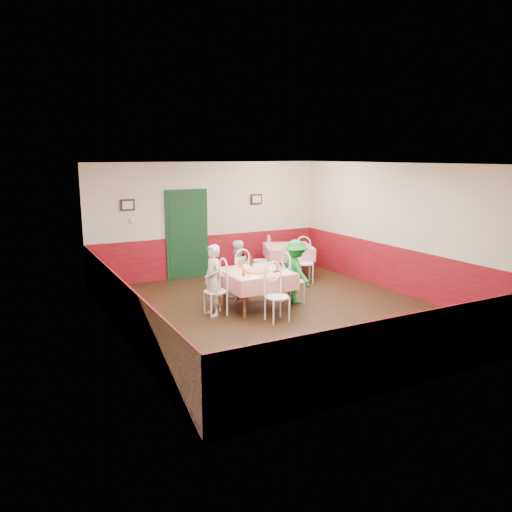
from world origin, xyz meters
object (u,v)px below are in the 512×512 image
beer_bottle (251,261)px  pizza (257,271)px  chair_near (277,297)px  main_table (256,290)px  chair_far (238,277)px  diner_far (237,269)px  second_table (288,261)px  chair_right (294,281)px  glass_c (241,264)px  diner_left (213,280)px  glass_b (278,267)px  glass_a (244,272)px  wallet (277,272)px  diner_right (296,272)px  chair_left (215,291)px  chair_second_b (305,263)px  chair_second_a (262,261)px

beer_bottle → pizza: bearing=-103.7°
chair_near → main_table: bearing=90.1°
chair_far → diner_far: (0.00, 0.05, 0.16)m
main_table → diner_far: bearing=88.8°
second_table → pizza: size_ratio=2.50×
chair_right → diner_far: (-0.83, 0.92, 0.16)m
glass_c → diner_left: 0.86m
glass_c → diner_far: diner_far is taller
glass_b → diner_far: size_ratio=0.11×
glass_a → wallet: (0.69, -0.04, -0.06)m
beer_bottle → diner_right: size_ratio=0.17×
chair_near → glass_b: bearing=60.4°
glass_a → glass_b: bearing=3.8°
chair_left → glass_a: chair_left is taller
chair_right → diner_far: 1.25m
glass_a → diner_right: (1.29, 0.24, -0.18)m
chair_second_b → diner_right: (-1.09, -1.32, 0.20)m
chair_second_a → diner_right: bearing=10.5°
chair_far → diner_left: size_ratio=0.67×
main_table → glass_a: (-0.39, -0.25, 0.45)m
glass_a → chair_near: bearing=-57.9°
glass_c → main_table: bearing=-69.5°
second_table → chair_near: chair_near is taller
chair_second_a → glass_c: size_ratio=5.95×
diner_left → chair_second_b: bearing=113.3°
second_table → main_table: bearing=-134.1°
chair_right → wallet: 0.69m
chair_right → wallet: size_ratio=8.18×
diner_far → chair_right: bearing=125.1°
chair_second_b → glass_a: 2.87m
chair_left → second_table: bearing=125.7°
diner_right → chair_right: bearing=87.1°
chair_right → chair_near: 1.20m
beer_bottle → wallet: (0.20, -0.68, -0.10)m
main_table → diner_right: 0.94m
glass_a → beer_bottle: beer_bottle is taller
main_table → chair_left: chair_left is taller
chair_near → beer_bottle: bearing=86.1°
chair_second_a → diner_right: 2.10m
chair_near → glass_c: size_ratio=5.95×
chair_second_b → glass_c: 2.35m
glass_a → diner_far: size_ratio=0.11×
chair_right → glass_c: size_ratio=5.95×
chair_second_a → beer_bottle: bearing=-14.7°
second_table → diner_right: (-1.09, -2.07, 0.27)m
chair_right → glass_b: bearing=115.4°
glass_c → wallet: (0.44, -0.67, -0.06)m
second_table → wallet: size_ratio=10.18×
main_table → diner_right: (0.90, -0.02, 0.27)m
chair_near → beer_bottle: 1.31m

